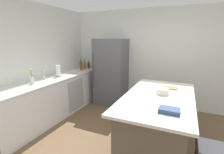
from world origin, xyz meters
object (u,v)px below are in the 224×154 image
(olive_oil_bottle, at_px, (85,65))
(cookbook_stack, at_px, (169,110))
(kitchen_island, at_px, (157,122))
(paper_towel_roll, at_px, (58,71))
(refrigerator, at_px, (111,72))
(mixing_bowl, at_px, (163,91))
(whiskey_bottle, at_px, (81,66))
(cutting_board, at_px, (169,88))
(hot_sauce_bottle, at_px, (82,67))
(flower_vase, at_px, (32,79))
(sink_faucet, at_px, (44,73))
(syrup_bottle, at_px, (89,65))
(soda_bottle, at_px, (82,64))

(olive_oil_bottle, relative_size, cookbook_stack, 1.15)
(kitchen_island, relative_size, paper_towel_roll, 6.27)
(refrigerator, distance_m, mixing_bowl, 2.16)
(whiskey_bottle, relative_size, cutting_board, 0.98)
(hot_sauce_bottle, bearing_deg, kitchen_island, -29.52)
(flower_vase, height_order, whiskey_bottle, flower_vase)
(kitchen_island, height_order, sink_faucet, sink_faucet)
(refrigerator, distance_m, whiskey_bottle, 0.92)
(olive_oil_bottle, distance_m, cutting_board, 2.78)
(sink_faucet, xyz_separation_m, cutting_board, (2.57, 0.44, -0.14))
(hot_sauce_bottle, bearing_deg, paper_towel_roll, -94.26)
(olive_oil_bottle, xyz_separation_m, cookbook_stack, (2.65, -2.20, -0.08))
(whiskey_bottle, xyz_separation_m, cutting_board, (2.55, -0.94, -0.11))
(flower_vase, distance_m, whiskey_bottle, 1.75)
(kitchen_island, bearing_deg, refrigerator, 134.60)
(refrigerator, distance_m, paper_towel_roll, 1.43)
(sink_faucet, xyz_separation_m, flower_vase, (0.05, -0.37, -0.05))
(refrigerator, distance_m, hot_sauce_bottle, 0.85)
(whiskey_bottle, xyz_separation_m, cookbook_stack, (2.66, -2.02, -0.09))
(hot_sauce_bottle, height_order, cutting_board, hot_sauce_bottle)
(refrigerator, distance_m, cookbook_stack, 2.78)
(syrup_bottle, bearing_deg, cookbook_stack, -41.64)
(flower_vase, relative_size, paper_towel_roll, 1.02)
(paper_towel_roll, bearing_deg, kitchen_island, -10.50)
(hot_sauce_bottle, distance_m, cutting_board, 2.60)
(cutting_board, bearing_deg, syrup_bottle, 153.81)
(syrup_bottle, bearing_deg, cutting_board, -26.19)
(olive_oil_bottle, bearing_deg, refrigerator, -2.72)
(olive_oil_bottle, height_order, hot_sauce_bottle, olive_oil_bottle)
(syrup_bottle, bearing_deg, flower_vase, -91.72)
(flower_vase, distance_m, syrup_bottle, 2.02)
(cookbook_stack, distance_m, mixing_bowl, 0.71)
(soda_bottle, relative_size, mixing_bowl, 1.75)
(refrigerator, height_order, paper_towel_roll, refrigerator)
(syrup_bottle, relative_size, mixing_bowl, 1.14)
(flower_vase, xyz_separation_m, olive_oil_bottle, (-0.02, 1.93, 0.01))
(paper_towel_roll, bearing_deg, olive_oil_bottle, 90.65)
(soda_bottle, relative_size, hot_sauce_bottle, 1.60)
(soda_bottle, distance_m, mixing_bowl, 2.89)
(olive_oil_bottle, height_order, cookbook_stack, olive_oil_bottle)
(olive_oil_bottle, distance_m, whiskey_bottle, 0.18)
(paper_towel_roll, xyz_separation_m, cutting_board, (2.53, 0.04, -0.12))
(whiskey_bottle, height_order, hot_sauce_bottle, whiskey_bottle)
(soda_bottle, bearing_deg, olive_oil_bottle, 70.22)
(syrup_bottle, distance_m, olive_oil_bottle, 0.12)
(kitchen_island, height_order, soda_bottle, soda_bottle)
(cutting_board, bearing_deg, cookbook_stack, -84.03)
(sink_faucet, relative_size, hot_sauce_bottle, 1.35)
(soda_bottle, relative_size, whiskey_bottle, 1.19)
(cutting_board, bearing_deg, sink_faucet, -170.32)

